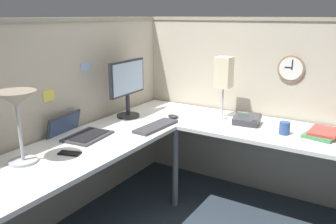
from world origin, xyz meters
TOP-DOWN VIEW (x-y plane):
  - ground_plane at (0.00, 0.00)m, footprint 6.80×6.80m
  - cubicle_wall_back at (-0.36, 0.87)m, footprint 2.57×0.12m
  - cubicle_wall_right at (0.87, -0.27)m, footprint 0.12×2.37m
  - desk at (-0.15, -0.05)m, footprint 2.35×2.15m
  - monitor at (0.15, 0.64)m, footprint 0.46×0.20m
  - laptop at (-0.44, 0.66)m, footprint 0.38×0.42m
  - keyboard at (0.02, 0.26)m, footprint 0.44×0.16m
  - computer_mouse at (0.32, 0.27)m, footprint 0.06×0.10m
  - desk_lamp_dome at (-0.97, 0.58)m, footprint 0.24×0.24m
  - cell_phone at (-0.72, 0.43)m, footprint 0.11×0.16m
  - office_phone at (0.49, -0.33)m, footprint 0.21×0.22m
  - book_stack at (0.51, -0.90)m, footprint 0.31×0.26m
  - desk_lamp_paper at (0.56, -0.08)m, footprint 0.13×0.13m
  - coffee_mug at (0.40, -0.65)m, footprint 0.08×0.08m
  - wall_clock at (0.82, -0.57)m, footprint 0.04×0.22m
  - pinned_note_leftmost at (-0.54, 0.82)m, footprint 0.10×0.00m
  - pinned_note_middle at (-0.15, 0.82)m, footprint 0.10×0.00m

SIDE VIEW (x-z plane):
  - ground_plane at x=0.00m, z-range 0.00..0.00m
  - desk at x=-0.15m, z-range 0.27..1.00m
  - cell_phone at x=-0.72m, z-range 0.73..0.74m
  - keyboard at x=0.02m, z-range 0.73..0.75m
  - computer_mouse at x=0.32m, z-range 0.73..0.76m
  - book_stack at x=0.51m, z-range 0.73..0.77m
  - laptop at x=-0.44m, z-range 0.65..0.86m
  - office_phone at x=0.49m, z-range 0.71..0.82m
  - coffee_mug at x=0.40m, z-range 0.73..0.83m
  - cubicle_wall_back at x=-0.36m, z-range 0.00..1.58m
  - cubicle_wall_right at x=0.87m, z-range 0.00..1.58m
  - monitor at x=0.15m, z-range 0.77..1.27m
  - pinned_note_leftmost at x=-0.54m, z-range 0.99..1.08m
  - desk_lamp_dome at x=-0.97m, z-range 0.87..1.32m
  - desk_lamp_paper at x=0.56m, z-range 0.85..1.38m
  - wall_clock at x=0.82m, z-range 1.06..1.28m
  - pinned_note_middle at x=-0.15m, z-range 1.16..1.23m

